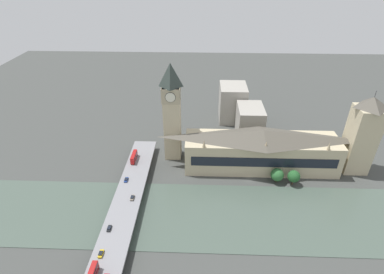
% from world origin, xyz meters
% --- Properties ---
extents(ground_plane, '(600.00, 600.00, 0.00)m').
position_xyz_m(ground_plane, '(0.00, 0.00, 0.00)').
color(ground_plane, '#424442').
extents(river_water, '(50.74, 360.00, 0.30)m').
position_xyz_m(river_water, '(-31.37, 0.00, 0.15)').
color(river_water, '#47564C').
rests_on(river_water, ground_plane).
extents(parliament_hall, '(24.72, 100.10, 28.47)m').
position_xyz_m(parliament_hall, '(15.13, -8.00, 14.14)').
color(parliament_hall, '#C1B28E').
rests_on(parliament_hall, ground_plane).
extents(clock_tower, '(12.31, 12.31, 68.21)m').
position_xyz_m(clock_tower, '(26.25, 51.61, 36.48)').
color(clock_tower, '#C1B28E').
rests_on(clock_tower, ground_plane).
extents(victoria_tower, '(15.61, 15.61, 56.42)m').
position_xyz_m(victoria_tower, '(15.18, -69.86, 26.21)').
color(victoria_tower, '#C1B28E').
rests_on(victoria_tower, ground_plane).
extents(road_bridge, '(133.47, 16.00, 5.86)m').
position_xyz_m(road_bridge, '(-31.37, 73.16, 4.73)').
color(road_bridge, slate).
rests_on(road_bridge, ground_plane).
extents(double_decker_bus_lead, '(11.79, 2.59, 4.85)m').
position_xyz_m(double_decker_bus_lead, '(11.45, 76.70, 8.53)').
color(double_decker_bus_lead, red).
rests_on(double_decker_bus_lead, road_bridge).
extents(double_decker_bus_mid, '(10.32, 2.48, 5.08)m').
position_xyz_m(double_decker_bus_mid, '(-75.31, 76.62, 8.66)').
color(double_decker_bus_mid, red).
rests_on(double_decker_bus_mid, road_bridge).
extents(car_northbound_lead, '(4.36, 1.87, 1.52)m').
position_xyz_m(car_northbound_lead, '(-63.57, 76.79, 6.62)').
color(car_northbound_lead, gold).
rests_on(car_northbound_lead, road_bridge).
extents(car_northbound_mid, '(4.54, 1.91, 1.41)m').
position_xyz_m(car_northbound_mid, '(-10.27, 77.23, 6.56)').
color(car_northbound_mid, navy).
rests_on(car_northbound_mid, road_bridge).
extents(car_southbound_lead, '(4.56, 1.82, 1.47)m').
position_xyz_m(car_southbound_lead, '(-25.90, 70.14, 6.59)').
color(car_southbound_lead, slate).
rests_on(car_southbound_lead, road_bridge).
extents(car_southbound_mid, '(4.05, 1.82, 1.32)m').
position_xyz_m(car_southbound_mid, '(-48.51, 77.12, 6.52)').
color(car_southbound_mid, black).
rests_on(car_southbound_mid, road_bridge).
extents(city_block_west, '(27.75, 19.51, 24.87)m').
position_xyz_m(city_block_west, '(56.75, -5.88, 12.44)').
color(city_block_west, '#A39E93').
rests_on(city_block_west, ground_plane).
extents(city_block_center, '(27.39, 22.16, 30.79)m').
position_xyz_m(city_block_center, '(85.79, 5.49, 15.40)').
color(city_block_center, '#A39E93').
rests_on(city_block_center, ground_plane).
extents(tree_embankment_near, '(8.21, 8.21, 10.04)m').
position_xyz_m(tree_embankment_near, '(-1.19, -16.31, 5.92)').
color(tree_embankment_near, brown).
rests_on(tree_embankment_near, ground_plane).
extents(tree_embankment_mid, '(7.71, 7.71, 10.45)m').
position_xyz_m(tree_embankment_mid, '(-3.28, -25.98, 6.58)').
color(tree_embankment_mid, brown).
rests_on(tree_embankment_mid, ground_plane).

